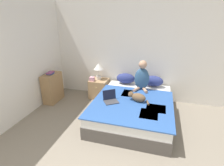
{
  "coord_description": "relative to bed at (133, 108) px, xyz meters",
  "views": [
    {
      "loc": [
        0.6,
        -0.79,
        2.19
      ],
      "look_at": [
        -0.35,
        2.57,
        0.82
      ],
      "focal_mm": 28.0,
      "sensor_mm": 36.0,
      "label": 1
    }
  ],
  "objects": [
    {
      "name": "pillow_far",
      "position": [
        0.36,
        0.88,
        0.37
      ],
      "size": [
        0.49,
        0.27,
        0.27
      ],
      "color": "navy",
      "rests_on": "bed"
    },
    {
      "name": "wall_side",
      "position": [
        -2.4,
        -0.78,
        1.04
      ],
      "size": [
        0.05,
        4.73,
        2.55
      ],
      "color": "silver",
      "rests_on": "ground_plane"
    },
    {
      "name": "table_lamp",
      "position": [
        -1.12,
        0.86,
        0.6
      ],
      "size": [
        0.25,
        0.25,
        0.45
      ],
      "color": "beige",
      "rests_on": "nightstand"
    },
    {
      "name": "person_sitting",
      "position": [
        0.09,
        0.6,
        0.55
      ],
      "size": [
        0.37,
        0.35,
        0.72
      ],
      "color": "#33567A",
      "rests_on": "bed"
    },
    {
      "name": "wall_back",
      "position": [
        -0.12,
        1.11,
        1.04
      ],
      "size": [
        5.51,
        0.05,
        2.55
      ],
      "color": "silver",
      "rests_on": "ground_plane"
    },
    {
      "name": "nightstand",
      "position": [
        -1.1,
        0.81,
        0.03
      ],
      "size": [
        0.49,
        0.47,
        0.52
      ],
      "color": "tan",
      "rests_on": "ground_plane"
    },
    {
      "name": "tissue_box",
      "position": [
        -1.25,
        0.68,
        0.34
      ],
      "size": [
        0.12,
        0.12,
        0.14
      ],
      "color": "#E09EB2",
      "rests_on": "nightstand"
    },
    {
      "name": "bookshelf",
      "position": [
        -2.2,
        0.25,
        0.15
      ],
      "size": [
        0.29,
        0.58,
        0.76
      ],
      "color": "#99754C",
      "rests_on": "ground_plane"
    },
    {
      "name": "bed",
      "position": [
        0.0,
        0.0,
        0.0
      ],
      "size": [
        1.66,
        2.08,
        0.47
      ],
      "color": "#4C4742",
      "rests_on": "ground_plane"
    },
    {
      "name": "book_stack_top",
      "position": [
        -2.21,
        0.24,
        0.56
      ],
      "size": [
        0.16,
        0.22,
        0.06
      ],
      "color": "#334C8E",
      "rests_on": "bookshelf"
    },
    {
      "name": "pillow_near",
      "position": [
        -0.36,
        0.88,
        0.37
      ],
      "size": [
        0.49,
        0.27,
        0.27
      ],
      "color": "navy",
      "rests_on": "bed"
    },
    {
      "name": "laptop_open",
      "position": [
        -0.45,
        -0.24,
        0.29
      ],
      "size": [
        0.38,
        0.38,
        0.23
      ],
      "rotation": [
        0.0,
        0.0,
        0.61
      ],
      "color": "#424247",
      "rests_on": "bed"
    },
    {
      "name": "cat_tabby",
      "position": [
        0.09,
        -0.07,
        0.33
      ],
      "size": [
        0.48,
        0.27,
        0.19
      ],
      "rotation": [
        0.0,
        0.0,
        2.89
      ],
      "color": "brown",
      "rests_on": "bed"
    }
  ]
}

